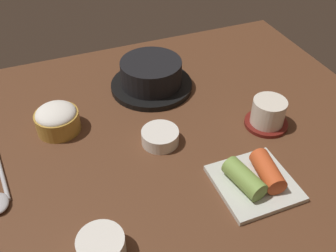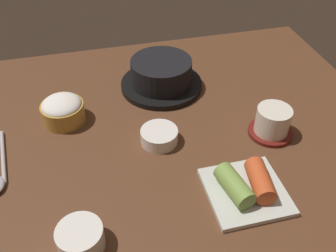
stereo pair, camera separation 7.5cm
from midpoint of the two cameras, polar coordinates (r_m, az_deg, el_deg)
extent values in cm
cube|color=#56331E|center=(78.97, -4.62, -1.79)|extent=(100.00, 76.00, 2.00)
cylinder|color=black|center=(90.98, -4.87, 6.05)|extent=(19.30, 19.30, 1.37)
cylinder|color=black|center=(89.02, -5.00, 7.95)|extent=(14.27, 14.27, 5.77)
cylinder|color=#D15619|center=(87.65, -5.10, 9.37)|extent=(12.56, 12.56, 0.60)
cylinder|color=#B78C38|center=(82.05, -18.83, 0.51)|extent=(9.01, 9.01, 4.18)
ellipsoid|color=white|center=(80.79, -19.14, 1.65)|extent=(8.29, 8.29, 3.16)
cylinder|color=maroon|center=(81.70, 12.02, 0.31)|extent=(9.10, 9.10, 0.80)
cylinder|color=silver|center=(79.77, 12.32, 2.01)|extent=(6.95, 6.95, 5.42)
cylinder|color=#C6D18C|center=(78.32, 12.56, 3.39)|extent=(5.90, 5.90, 0.40)
cylinder|color=white|center=(75.38, -3.90, -1.72)|extent=(7.50, 7.50, 2.86)
cylinder|color=#386B2D|center=(74.63, -3.94, -1.08)|extent=(6.15, 6.15, 0.50)
cube|color=silver|center=(68.93, 9.79, -8.65)|extent=(13.44, 13.44, 1.00)
cylinder|color=#7A9E47|center=(66.32, 8.23, -7.97)|extent=(5.05, 8.60, 3.58)
cylinder|color=#C64C23|center=(68.21, 11.73, -6.79)|extent=(4.70, 8.49, 3.58)
cylinder|color=white|center=(60.27, -13.72, -17.53)|extent=(7.22, 7.22, 3.92)
cylinder|color=#B73323|center=(58.89, -13.98, -16.67)|extent=(5.92, 5.92, 0.50)
cylinder|color=#B7B7BC|center=(77.64, -26.44, -6.55)|extent=(2.45, 14.65, 0.80)
camera|label=1|loc=(0.04, -92.87, -2.45)|focal=40.44mm
camera|label=2|loc=(0.04, 87.13, 2.45)|focal=40.44mm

